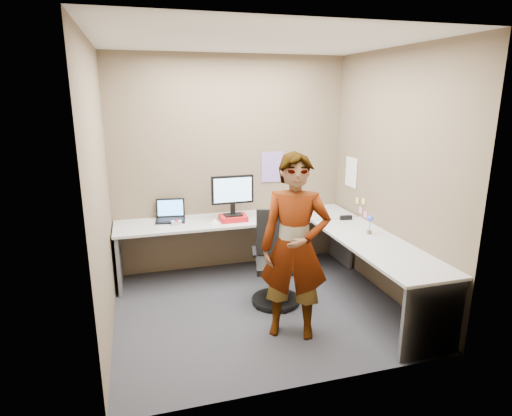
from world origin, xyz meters
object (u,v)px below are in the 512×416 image
object	(u,v)px
person	(295,248)
office_chair	(276,266)
desk	(287,241)
monitor	(233,192)

from	to	relation	value
person	office_chair	bearing A→B (deg)	110.35
office_chair	person	size ratio (longest dim) A/B	0.57
desk	person	distance (m)	1.01
desk	office_chair	world-z (taller)	office_chair
desk	office_chair	distance (m)	0.38
monitor	office_chair	bearing A→B (deg)	-70.24
desk	monitor	distance (m)	0.89
monitor	office_chair	world-z (taller)	monitor
monitor	person	xyz separation A→B (m)	(0.24, -1.46, -0.21)
desk	person	size ratio (longest dim) A/B	1.71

